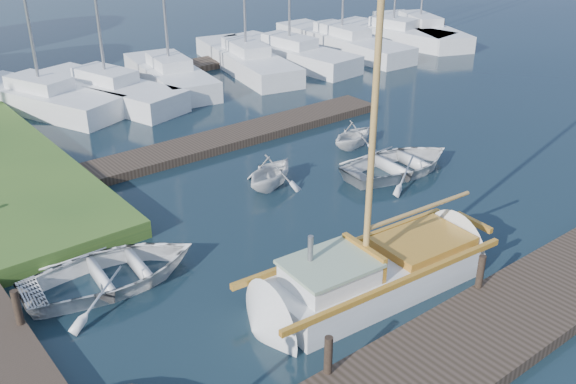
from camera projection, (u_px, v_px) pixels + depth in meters
ground at (288, 232)px, 17.20m from camera, size 160.00×160.00×0.00m
near_dock at (472, 341)px, 12.90m from camera, size 18.00×2.20×0.30m
far_dock at (219, 141)px, 22.84m from camera, size 14.00×1.60×0.30m
pontoon at (250, 55)px, 34.00m from camera, size 30.00×1.60×0.30m
mooring_post_1 at (328, 355)px, 11.69m from camera, size 0.16×0.16×0.80m
mooring_post_2 at (481, 271)px, 14.20m from camera, size 0.16×0.16×0.80m
mooring_post_4 at (17, 307)px, 13.00m from camera, size 0.16×0.16×0.80m
sailboat at (376, 276)px, 14.69m from camera, size 7.27×2.45×9.83m
tender_a at (112, 269)px, 14.80m from camera, size 4.34×3.28×0.85m
tender_b at (270, 169)px, 19.53m from camera, size 2.84×2.68×1.19m
tender_c at (400, 160)px, 20.55m from camera, size 4.30×3.27×0.84m
tender_d at (354, 132)px, 22.51m from camera, size 2.38×2.15×1.09m
marina_boat_0 at (42, 97)px, 26.15m from camera, size 4.79×7.70×10.13m
marina_boat_1 at (107, 88)px, 27.16m from camera, size 4.24×7.96×11.28m
marina_boat_2 at (170, 74)px, 29.19m from camera, size 3.26×7.21×10.79m
marina_boat_3 at (246, 58)px, 31.74m from camera, size 3.81×8.71×11.19m
marina_boat_4 at (289, 52)px, 32.95m from camera, size 2.97×8.35×10.36m
marina_boat_5 at (342, 40)px, 35.38m from camera, size 2.58×9.55×10.86m
marina_boat_6 at (393, 32)px, 37.20m from camera, size 3.33×7.47×10.24m
marina_boat_7 at (420, 28)px, 38.16m from camera, size 5.21×8.97×12.94m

